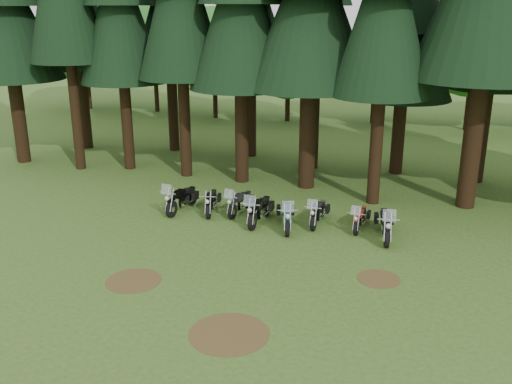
% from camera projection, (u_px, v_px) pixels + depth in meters
% --- Properties ---
extents(ground, '(120.00, 120.00, 0.00)m').
position_uv_depth(ground, '(242.00, 267.00, 19.24)').
color(ground, '#35591C').
rests_on(ground, ground).
extents(pine_back_4, '(4.94, 4.94, 13.78)m').
position_uv_depth(pine_back_4, '(408.00, 9.00, 27.52)').
color(pine_back_4, black).
rests_on(pine_back_4, ground).
extents(decid_0, '(8.00, 7.78, 10.00)m').
position_uv_depth(decid_0, '(86.00, 38.00, 46.62)').
color(decid_0, black).
rests_on(decid_0, ground).
extents(decid_1, '(7.91, 7.69, 9.88)m').
position_uv_depth(decid_1, '(156.00, 39.00, 45.34)').
color(decid_1, black).
rests_on(decid_1, ground).
extents(decid_2, '(6.72, 6.53, 8.40)m').
position_uv_depth(decid_2, '(217.00, 53.00, 43.13)').
color(decid_2, black).
rests_on(decid_2, ground).
extents(decid_3, '(6.12, 5.95, 7.65)m').
position_uv_depth(decid_3, '(291.00, 61.00, 41.96)').
color(decid_3, black).
rests_on(decid_3, ground).
extents(decid_4, '(5.93, 5.76, 7.41)m').
position_uv_depth(decid_4, '(379.00, 64.00, 41.28)').
color(decid_4, black).
rests_on(decid_4, ground).
extents(decid_5, '(8.45, 8.21, 10.56)m').
position_uv_depth(decid_5, '(482.00, 39.00, 38.23)').
color(decid_5, black).
rests_on(decid_5, ground).
extents(dirt_patch_0, '(1.80, 1.80, 0.01)m').
position_uv_depth(dirt_patch_0, '(134.00, 281.00, 18.29)').
color(dirt_patch_0, '#4C3D1E').
rests_on(dirt_patch_0, ground).
extents(dirt_patch_1, '(1.40, 1.40, 0.01)m').
position_uv_depth(dirt_patch_1, '(379.00, 279.00, 18.41)').
color(dirt_patch_1, '#4C3D1E').
rests_on(dirt_patch_1, ground).
extents(dirt_patch_2, '(2.20, 2.20, 0.01)m').
position_uv_depth(dirt_patch_2, '(229.00, 334.00, 15.33)').
color(dirt_patch_2, '#4C3D1E').
rests_on(dirt_patch_2, ground).
extents(motorcycle_0, '(0.59, 2.42, 1.52)m').
position_uv_depth(motorcycle_0, '(182.00, 200.00, 24.35)').
color(motorcycle_0, black).
rests_on(motorcycle_0, ground).
extents(motorcycle_1, '(0.62, 2.14, 0.88)m').
position_uv_depth(motorcycle_1, '(211.00, 202.00, 24.20)').
color(motorcycle_1, black).
rests_on(motorcycle_1, ground).
extents(motorcycle_2, '(0.54, 2.21, 1.38)m').
position_uv_depth(motorcycle_2, '(240.00, 203.00, 24.08)').
color(motorcycle_2, black).
rests_on(motorcycle_2, ground).
extents(motorcycle_3, '(0.46, 2.45, 1.54)m').
position_uv_depth(motorcycle_3, '(259.00, 211.00, 23.02)').
color(motorcycle_3, black).
rests_on(motorcycle_3, ground).
extents(motorcycle_4, '(1.01, 2.40, 1.53)m').
position_uv_depth(motorcycle_4, '(286.00, 216.00, 22.45)').
color(motorcycle_4, black).
rests_on(motorcycle_4, ground).
extents(motorcycle_5, '(0.41, 2.19, 1.38)m').
position_uv_depth(motorcycle_5, '(318.00, 213.00, 22.90)').
color(motorcycle_5, black).
rests_on(motorcycle_5, ground).
extents(motorcycle_6, '(0.42, 2.03, 1.28)m').
position_uv_depth(motorcycle_6, '(360.00, 219.00, 22.40)').
color(motorcycle_6, black).
rests_on(motorcycle_6, ground).
extents(motorcycle_7, '(0.72, 2.52, 1.58)m').
position_uv_depth(motorcycle_7, '(385.00, 225.00, 21.46)').
color(motorcycle_7, black).
rests_on(motorcycle_7, ground).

